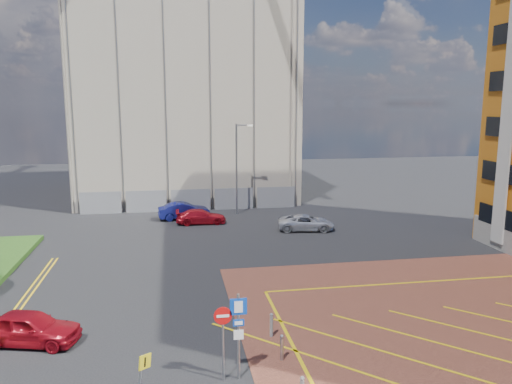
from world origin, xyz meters
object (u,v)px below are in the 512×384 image
object	(u,v)px
lamp_back	(237,165)
car_red_left	(29,328)
car_silver_back	(306,223)
car_blue_back	(184,211)
warning_sign	(141,379)
sign_cluster	(233,328)
car_red_back	(201,217)

from	to	relation	value
lamp_back	car_red_left	xyz separation A→B (m)	(-11.66, -22.92, -3.66)
lamp_back	car_red_left	bearing A→B (deg)	-116.97
lamp_back	car_silver_back	bearing A→B (deg)	-56.53
car_blue_back	warning_sign	bearing A→B (deg)	169.47
warning_sign	car_blue_back	xyz separation A→B (m)	(2.06, 27.67, -0.71)
lamp_back	sign_cluster	xyz separation A→B (m)	(-3.78, -27.02, -2.41)
lamp_back	car_red_back	size ratio (longest dim) A/B	1.96
car_blue_back	car_silver_back	world-z (taller)	car_blue_back
warning_sign	car_red_left	xyz separation A→B (m)	(-4.81, 6.00, -0.73)
car_red_left	car_blue_back	bearing A→B (deg)	-2.52
car_red_left	sign_cluster	bearing A→B (deg)	-102.37
car_red_back	car_silver_back	size ratio (longest dim) A/B	0.93
car_silver_back	warning_sign	bearing A→B (deg)	162.31
warning_sign	lamp_back	bearing A→B (deg)	76.68
warning_sign	car_red_back	distance (m)	25.96
sign_cluster	warning_sign	distance (m)	3.65
lamp_back	car_red_back	distance (m)	6.04
car_red_left	car_red_back	world-z (taller)	car_red_left
sign_cluster	car_red_back	size ratio (longest dim) A/B	0.78
car_blue_back	car_red_back	xyz separation A→B (m)	(1.32, -1.95, -0.12)
lamp_back	car_red_left	distance (m)	25.98
sign_cluster	car_blue_back	bearing A→B (deg)	92.24
car_red_back	warning_sign	bearing A→B (deg)	172.88
sign_cluster	car_red_back	world-z (taller)	sign_cluster
lamp_back	car_red_back	xyz separation A→B (m)	(-3.47, -3.20, -3.77)
warning_sign	car_silver_back	world-z (taller)	warning_sign
car_blue_back	lamp_back	bearing A→B (deg)	-81.63
car_blue_back	car_silver_back	size ratio (longest dim) A/B	0.99
warning_sign	car_blue_back	world-z (taller)	warning_sign
warning_sign	car_red_left	world-z (taller)	warning_sign
car_red_left	warning_sign	bearing A→B (deg)	-126.16
car_red_left	car_red_back	bearing A→B (deg)	-7.48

